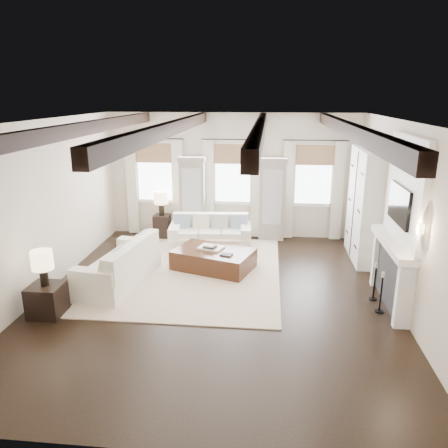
# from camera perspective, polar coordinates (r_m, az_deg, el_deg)

# --- Properties ---
(ground) EXTENTS (7.50, 7.50, 0.00)m
(ground) POSITION_cam_1_polar(r_m,az_deg,el_deg) (8.29, -1.05, -9.40)
(ground) COLOR black
(ground) RESTS_ON ground
(room_shell) EXTENTS (6.54, 7.54, 3.22)m
(room_shell) POSITION_cam_1_polar(r_m,az_deg,el_deg) (8.47, 4.65, 4.66)
(room_shell) COLOR beige
(room_shell) RESTS_ON ground
(area_rug) EXTENTS (3.72, 4.47, 0.02)m
(area_rug) POSITION_cam_1_polar(r_m,az_deg,el_deg) (9.38, -4.30, -6.19)
(area_rug) COLOR beige
(area_rug) RESTS_ON ground
(sofa_back) EXTENTS (2.00, 1.03, 0.83)m
(sofa_back) POSITION_cam_1_polar(r_m,az_deg,el_deg) (10.61, -1.80, -1.54)
(sofa_back) COLOR white
(sofa_back) RESTS_ON ground
(sofa_left) EXTENTS (1.24, 2.17, 0.88)m
(sofa_left) POSITION_cam_1_polar(r_m,az_deg,el_deg) (8.89, -13.27, -5.50)
(sofa_left) COLOR white
(sofa_left) RESTS_ON ground
(ottoman) EXTENTS (1.87, 1.49, 0.43)m
(ottoman) POSITION_cam_1_polar(r_m,az_deg,el_deg) (9.44, -1.37, -4.64)
(ottoman) COLOR black
(ottoman) RESTS_ON ground
(tray) EXTENTS (0.60, 0.52, 0.04)m
(tray) POSITION_cam_1_polar(r_m,az_deg,el_deg) (9.45, -1.73, -3.11)
(tray) COLOR white
(tray) RESTS_ON ottoman
(book_lower) EXTENTS (0.31, 0.27, 0.04)m
(book_lower) POSITION_cam_1_polar(r_m,az_deg,el_deg) (9.39, -1.82, -2.99)
(book_lower) COLOR #262628
(book_lower) RESTS_ON tray
(book_upper) EXTENTS (0.26, 0.23, 0.03)m
(book_upper) POSITION_cam_1_polar(r_m,az_deg,el_deg) (9.36, -1.92, -2.83)
(book_upper) COLOR beige
(book_upper) RESTS_ON book_lower
(book_loose) EXTENTS (0.28, 0.25, 0.03)m
(book_loose) POSITION_cam_1_polar(r_m,az_deg,el_deg) (9.06, 0.30, -4.03)
(book_loose) COLOR #262628
(book_loose) RESTS_ON ottoman
(side_table_front) EXTENTS (0.55, 0.55, 0.55)m
(side_table_front) POSITION_cam_1_polar(r_m,az_deg,el_deg) (8.12, -22.11, -9.18)
(side_table_front) COLOR black
(side_table_front) RESTS_ON ground
(lamp_front) EXTENTS (0.36, 0.36, 0.62)m
(lamp_front) POSITION_cam_1_polar(r_m,az_deg,el_deg) (7.86, -22.66, -4.62)
(lamp_front) COLOR black
(lamp_front) RESTS_ON side_table_front
(side_table_back) EXTENTS (0.41, 0.41, 0.61)m
(side_table_back) POSITION_cam_1_polar(r_m,az_deg,el_deg) (11.59, -8.07, -0.27)
(side_table_back) COLOR black
(side_table_back) RESTS_ON ground
(lamp_back) EXTENTS (0.36, 0.36, 0.63)m
(lamp_back) POSITION_cam_1_polar(r_m,az_deg,el_deg) (11.40, -8.22, 3.25)
(lamp_back) COLOR black
(lamp_back) RESTS_ON side_table_back
(candlestick_near) EXTENTS (0.15, 0.15, 0.74)m
(candlestick_near) POSITION_cam_1_polar(r_m,az_deg,el_deg) (8.07, 19.80, -8.79)
(candlestick_near) COLOR black
(candlestick_near) RESTS_ON ground
(candlestick_far) EXTENTS (0.15, 0.15, 0.72)m
(candlestick_far) POSITION_cam_1_polar(r_m,az_deg,el_deg) (8.50, 19.05, -7.47)
(candlestick_far) COLOR black
(candlestick_far) RESTS_ON ground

